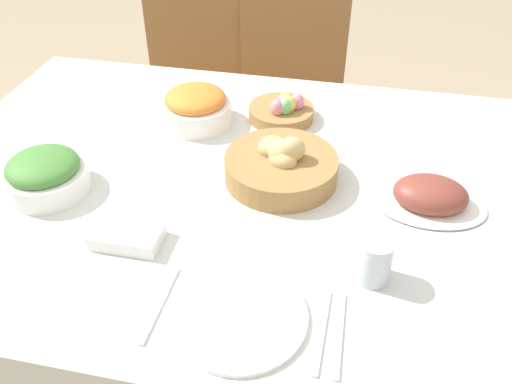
{
  "coord_description": "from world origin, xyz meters",
  "views": [
    {
      "loc": [
        0.21,
        -0.99,
        1.53
      ],
      "look_at": [
        0.02,
        -0.08,
        0.81
      ],
      "focal_mm": 38.0,
      "sensor_mm": 36.0,
      "label": 1
    }
  ],
  "objects_px": {
    "green_salad_bowl": "(45,174)",
    "butter_dish": "(128,236)",
    "dinner_plate": "(239,316)",
    "ham_platter": "(430,197)",
    "drinking_cup": "(374,260)",
    "spoon": "(340,334)",
    "chair_far_left": "(188,91)",
    "carrot_bowl": "(196,107)",
    "fork": "(160,304)",
    "knife": "(322,331)",
    "chair_far_center": "(290,101)",
    "egg_basket": "(283,110)",
    "bread_basket": "(281,165)"
  },
  "relations": [
    {
      "from": "chair_far_left",
      "to": "carrot_bowl",
      "type": "xyz_separation_m",
      "value": [
        0.26,
        -0.68,
        0.32
      ]
    },
    {
      "from": "dinner_plate",
      "to": "knife",
      "type": "height_order",
      "value": "dinner_plate"
    },
    {
      "from": "dinner_plate",
      "to": "chair_far_left",
      "type": "bearing_deg",
      "value": 112.15
    },
    {
      "from": "drinking_cup",
      "to": "butter_dish",
      "type": "xyz_separation_m",
      "value": [
        -0.49,
        -0.0,
        -0.03
      ]
    },
    {
      "from": "chair_far_center",
      "to": "green_salad_bowl",
      "type": "height_order",
      "value": "chair_far_center"
    },
    {
      "from": "bread_basket",
      "to": "egg_basket",
      "type": "relative_size",
      "value": 1.48
    },
    {
      "from": "chair_far_center",
      "to": "dinner_plate",
      "type": "bearing_deg",
      "value": -91.45
    },
    {
      "from": "carrot_bowl",
      "to": "butter_dish",
      "type": "height_order",
      "value": "carrot_bowl"
    },
    {
      "from": "chair_far_left",
      "to": "dinner_plate",
      "type": "height_order",
      "value": "chair_far_left"
    },
    {
      "from": "ham_platter",
      "to": "spoon",
      "type": "height_order",
      "value": "ham_platter"
    },
    {
      "from": "green_salad_bowl",
      "to": "butter_dish",
      "type": "relative_size",
      "value": 1.37
    },
    {
      "from": "egg_basket",
      "to": "green_salad_bowl",
      "type": "xyz_separation_m",
      "value": [
        -0.47,
        -0.42,
        0.02
      ]
    },
    {
      "from": "chair_far_left",
      "to": "carrot_bowl",
      "type": "relative_size",
      "value": 4.72
    },
    {
      "from": "egg_basket",
      "to": "carrot_bowl",
      "type": "bearing_deg",
      "value": -164.38
    },
    {
      "from": "bread_basket",
      "to": "knife",
      "type": "distance_m",
      "value": 0.45
    },
    {
      "from": "egg_basket",
      "to": "fork",
      "type": "bearing_deg",
      "value": -98.63
    },
    {
      "from": "bread_basket",
      "to": "carrot_bowl",
      "type": "height_order",
      "value": "bread_basket"
    },
    {
      "from": "chair_far_center",
      "to": "drinking_cup",
      "type": "relative_size",
      "value": 9.71
    },
    {
      "from": "egg_basket",
      "to": "carrot_bowl",
      "type": "xyz_separation_m",
      "value": [
        -0.23,
        -0.06,
        0.02
      ]
    },
    {
      "from": "green_salad_bowl",
      "to": "carrot_bowl",
      "type": "height_order",
      "value": "carrot_bowl"
    },
    {
      "from": "green_salad_bowl",
      "to": "butter_dish",
      "type": "height_order",
      "value": "green_salad_bowl"
    },
    {
      "from": "ham_platter",
      "to": "spoon",
      "type": "distance_m",
      "value": 0.42
    },
    {
      "from": "chair_far_left",
      "to": "fork",
      "type": "relative_size",
      "value": 5.01
    },
    {
      "from": "butter_dish",
      "to": "dinner_plate",
      "type": "bearing_deg",
      "value": -28.46
    },
    {
      "from": "chair_far_center",
      "to": "dinner_plate",
      "type": "xyz_separation_m",
      "value": [
        0.11,
        -1.31,
        0.28
      ]
    },
    {
      "from": "egg_basket",
      "to": "chair_far_center",
      "type": "bearing_deg",
      "value": 96.09
    },
    {
      "from": "chair_far_center",
      "to": "knife",
      "type": "distance_m",
      "value": 1.36
    },
    {
      "from": "chair_far_left",
      "to": "ham_platter",
      "type": "height_order",
      "value": "chair_far_left"
    },
    {
      "from": "ham_platter",
      "to": "drinking_cup",
      "type": "relative_size",
      "value": 2.67
    },
    {
      "from": "carrot_bowl",
      "to": "spoon",
      "type": "xyz_separation_m",
      "value": [
        0.44,
        -0.63,
        -0.04
      ]
    },
    {
      "from": "dinner_plate",
      "to": "drinking_cup",
      "type": "distance_m",
      "value": 0.27
    },
    {
      "from": "chair_far_left",
      "to": "carrot_bowl",
      "type": "bearing_deg",
      "value": -66.11
    },
    {
      "from": "chair_far_left",
      "to": "green_salad_bowl",
      "type": "relative_size",
      "value": 4.76
    },
    {
      "from": "bread_basket",
      "to": "butter_dish",
      "type": "xyz_separation_m",
      "value": [
        -0.27,
        -0.28,
        -0.02
      ]
    },
    {
      "from": "ham_platter",
      "to": "spoon",
      "type": "relative_size",
      "value": 1.38
    },
    {
      "from": "ham_platter",
      "to": "knife",
      "type": "height_order",
      "value": "ham_platter"
    },
    {
      "from": "carrot_bowl",
      "to": "knife",
      "type": "height_order",
      "value": "carrot_bowl"
    },
    {
      "from": "ham_platter",
      "to": "carrot_bowl",
      "type": "relative_size",
      "value": 1.3
    },
    {
      "from": "bread_basket",
      "to": "chair_far_center",
      "type": "bearing_deg",
      "value": 96.93
    },
    {
      "from": "knife",
      "to": "butter_dish",
      "type": "relative_size",
      "value": 1.31
    },
    {
      "from": "fork",
      "to": "drinking_cup",
      "type": "distance_m",
      "value": 0.4
    },
    {
      "from": "fork",
      "to": "butter_dish",
      "type": "bearing_deg",
      "value": 130.91
    },
    {
      "from": "green_salad_bowl",
      "to": "drinking_cup",
      "type": "distance_m",
      "value": 0.75
    },
    {
      "from": "chair_far_center",
      "to": "chair_far_left",
      "type": "relative_size",
      "value": 1.0
    },
    {
      "from": "ham_platter",
      "to": "drinking_cup",
      "type": "bearing_deg",
      "value": -115.3
    },
    {
      "from": "spoon",
      "to": "butter_dish",
      "type": "height_order",
      "value": "butter_dish"
    },
    {
      "from": "chair_far_center",
      "to": "green_salad_bowl",
      "type": "xyz_separation_m",
      "value": [
        -0.41,
        -1.03,
        0.32
      ]
    },
    {
      "from": "green_salad_bowl",
      "to": "drinking_cup",
      "type": "xyz_separation_m",
      "value": [
        0.74,
        -0.13,
        0.0
      ]
    },
    {
      "from": "butter_dish",
      "to": "spoon",
      "type": "bearing_deg",
      "value": -18.07
    },
    {
      "from": "drinking_cup",
      "to": "fork",
      "type": "bearing_deg",
      "value": -158.4
    }
  ]
}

